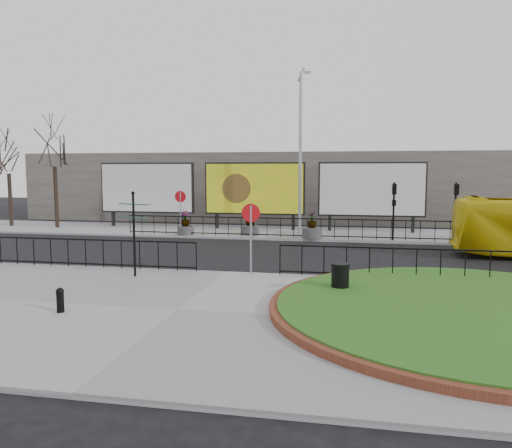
% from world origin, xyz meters
% --- Properties ---
extents(ground, '(90.00, 90.00, 0.00)m').
position_xyz_m(ground, '(0.00, 0.00, 0.00)').
color(ground, black).
rests_on(ground, ground).
extents(pavement_near, '(30.00, 10.00, 0.12)m').
position_xyz_m(pavement_near, '(0.00, -5.00, 0.06)').
color(pavement_near, gray).
rests_on(pavement_near, ground).
extents(pavement_far, '(44.00, 6.00, 0.12)m').
position_xyz_m(pavement_far, '(0.00, 12.00, 0.06)').
color(pavement_far, gray).
rests_on(pavement_far, ground).
extents(brick_edge, '(10.40, 10.40, 0.18)m').
position_xyz_m(brick_edge, '(7.50, -4.00, 0.21)').
color(brick_edge, brown).
rests_on(brick_edge, pavement_near).
extents(grass_lawn, '(10.00, 10.00, 0.22)m').
position_xyz_m(grass_lawn, '(7.50, -4.00, 0.23)').
color(grass_lawn, '#264A13').
rests_on(grass_lawn, pavement_near).
extents(railing_near_left, '(10.00, 0.10, 1.10)m').
position_xyz_m(railing_near_left, '(-6.00, -0.30, 0.67)').
color(railing_near_left, black).
rests_on(railing_near_left, pavement_near).
extents(railing_near_right, '(9.00, 0.10, 1.10)m').
position_xyz_m(railing_near_right, '(6.50, -0.30, 0.67)').
color(railing_near_right, black).
rests_on(railing_near_right, pavement_near).
extents(railing_far, '(18.00, 0.10, 1.10)m').
position_xyz_m(railing_far, '(1.00, 9.30, 0.67)').
color(railing_far, black).
rests_on(railing_far, pavement_far).
extents(speed_sign_far, '(0.64, 0.07, 2.47)m').
position_xyz_m(speed_sign_far, '(-5.00, 9.40, 1.92)').
color(speed_sign_far, gray).
rests_on(speed_sign_far, pavement_far).
extents(speed_sign_near, '(0.64, 0.07, 2.47)m').
position_xyz_m(speed_sign_near, '(1.00, -0.40, 1.92)').
color(speed_sign_near, gray).
rests_on(speed_sign_near, pavement_near).
extents(billboard_left, '(6.20, 0.31, 4.10)m').
position_xyz_m(billboard_left, '(-8.50, 12.97, 2.60)').
color(billboard_left, black).
rests_on(billboard_left, pavement_far).
extents(billboard_mid, '(6.20, 0.31, 4.10)m').
position_xyz_m(billboard_mid, '(-1.50, 12.97, 2.60)').
color(billboard_mid, black).
rests_on(billboard_mid, pavement_far).
extents(billboard_right, '(6.20, 0.31, 4.10)m').
position_xyz_m(billboard_right, '(5.50, 12.97, 2.60)').
color(billboard_right, black).
rests_on(billboard_right, pavement_far).
extents(lamp_post, '(0.74, 0.18, 9.23)m').
position_xyz_m(lamp_post, '(1.51, 11.00, 4.83)').
color(lamp_post, gray).
rests_on(lamp_post, pavement_far).
extents(signal_pole_a, '(0.22, 0.26, 3.00)m').
position_xyz_m(signal_pole_a, '(6.50, 9.34, 2.10)').
color(signal_pole_a, black).
rests_on(signal_pole_a, pavement_far).
extents(signal_pole_b, '(0.22, 0.26, 3.00)m').
position_xyz_m(signal_pole_b, '(9.50, 9.34, 2.10)').
color(signal_pole_b, black).
rests_on(signal_pole_b, pavement_far).
extents(tree_left, '(2.00, 2.00, 7.00)m').
position_xyz_m(tree_left, '(-14.00, 11.50, 3.62)').
color(tree_left, '#2D2119').
rests_on(tree_left, pavement_far).
extents(tree_mid, '(2.00, 2.00, 6.20)m').
position_xyz_m(tree_mid, '(-17.50, 11.80, 3.22)').
color(tree_mid, '#2D2119').
rests_on(tree_mid, pavement_far).
extents(building_backdrop, '(40.00, 10.00, 5.00)m').
position_xyz_m(building_backdrop, '(0.00, 22.00, 2.50)').
color(building_backdrop, '#6B655D').
rests_on(building_backdrop, ground).
extents(fingerpost_sign, '(1.33, 0.66, 2.90)m').
position_xyz_m(fingerpost_sign, '(-2.83, -1.39, 1.87)').
color(fingerpost_sign, black).
rests_on(fingerpost_sign, pavement_near).
extents(bollard, '(0.21, 0.21, 0.63)m').
position_xyz_m(bollard, '(-2.85, -5.82, 0.47)').
color(bollard, black).
rests_on(bollard, pavement_near).
extents(litter_bin, '(0.55, 0.55, 0.91)m').
position_xyz_m(litter_bin, '(4.10, -2.59, 0.58)').
color(litter_bin, black).
rests_on(litter_bin, pavement_near).
extents(planter_a, '(0.93, 0.93, 1.35)m').
position_xyz_m(planter_a, '(-4.77, 9.52, 0.58)').
color(planter_a, '#4C4C4F').
rests_on(planter_a, pavement_far).
extents(planter_b, '(1.01, 1.01, 1.58)m').
position_xyz_m(planter_b, '(-1.20, 10.19, 0.70)').
color(planter_b, '#4C4C4F').
rests_on(planter_b, pavement_far).
extents(planter_c, '(1.07, 1.07, 1.43)m').
position_xyz_m(planter_c, '(2.33, 9.40, 0.57)').
color(planter_c, '#4C4C4F').
rests_on(planter_c, pavement_far).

